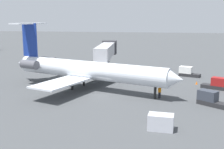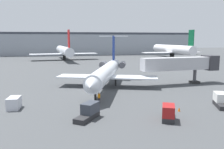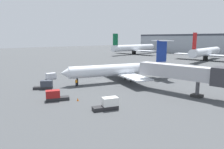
# 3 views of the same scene
# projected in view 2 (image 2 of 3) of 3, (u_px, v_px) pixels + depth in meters

# --- Properties ---
(ground_plane) EXTENTS (400.00, 400.00, 0.10)m
(ground_plane) POSITION_uv_depth(u_px,v_px,m) (94.00, 92.00, 43.69)
(ground_plane) COLOR #424447
(regional_jet) EXTENTS (20.36, 29.97, 10.34)m
(regional_jet) POSITION_uv_depth(u_px,v_px,m) (107.00, 71.00, 47.54)
(regional_jet) COLOR silver
(regional_jet) RESTS_ON ground_plane
(jet_bridge) EXTENTS (17.52, 4.73, 6.02)m
(jet_bridge) POSITION_uv_depth(u_px,v_px,m) (185.00, 64.00, 50.45)
(jet_bridge) COLOR #ADADB2
(jet_bridge) RESTS_ON ground_plane
(ground_crew_marshaller) EXTENTS (0.33, 0.44, 1.69)m
(ground_crew_marshaller) POSITION_uv_depth(u_px,v_px,m) (99.00, 98.00, 35.46)
(ground_crew_marshaller) COLOR black
(ground_crew_marshaller) RESTS_ON ground_plane
(baggage_tug_lead) EXTENTS (3.45, 4.08, 1.90)m
(baggage_tug_lead) POSITION_uv_depth(u_px,v_px,m) (89.00, 112.00, 28.70)
(baggage_tug_lead) COLOR #262628
(baggage_tug_lead) RESTS_ON ground_plane
(baggage_tug_trailing) EXTENTS (2.68, 4.24, 1.90)m
(baggage_tug_trailing) POSITION_uv_depth(u_px,v_px,m) (220.00, 100.00, 33.96)
(baggage_tug_trailing) COLOR #262628
(baggage_tug_trailing) RESTS_ON ground_plane
(baggage_tug_spare) EXTENTS (2.86, 4.23, 1.90)m
(baggage_tug_spare) POSITION_uv_depth(u_px,v_px,m) (168.00, 113.00, 28.21)
(baggage_tug_spare) COLOR #262628
(baggage_tug_spare) RESTS_ON ground_plane
(cargo_container_uld) EXTENTS (1.66, 2.61, 1.62)m
(cargo_container_uld) POSITION_uv_depth(u_px,v_px,m) (14.00, 103.00, 32.71)
(cargo_container_uld) COLOR silver
(cargo_container_uld) RESTS_ON ground_plane
(traffic_cone_near) EXTENTS (0.36, 0.36, 0.55)m
(traffic_cone_near) POSITION_uv_depth(u_px,v_px,m) (179.00, 109.00, 31.64)
(traffic_cone_near) COLOR orange
(traffic_cone_near) RESTS_ON ground_plane
(terminal_building) EXTENTS (145.47, 18.17, 13.44)m
(terminal_building) POSITION_uv_depth(u_px,v_px,m) (75.00, 44.00, 145.54)
(terminal_building) COLOR #8C939E
(terminal_building) RESTS_ON ground_plane
(parked_airliner_west_mid) EXTENTS (30.82, 36.24, 13.16)m
(parked_airliner_west_mid) POSITION_uv_depth(u_px,v_px,m) (64.00, 51.00, 108.54)
(parked_airliner_west_mid) COLOR silver
(parked_airliner_west_mid) RESTS_ON ground_plane
(parked_airliner_centre) EXTENTS (31.16, 36.87, 13.55)m
(parked_airliner_centre) POSITION_uv_depth(u_px,v_px,m) (172.00, 49.00, 120.50)
(parked_airliner_centre) COLOR white
(parked_airliner_centre) RESTS_ON ground_plane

